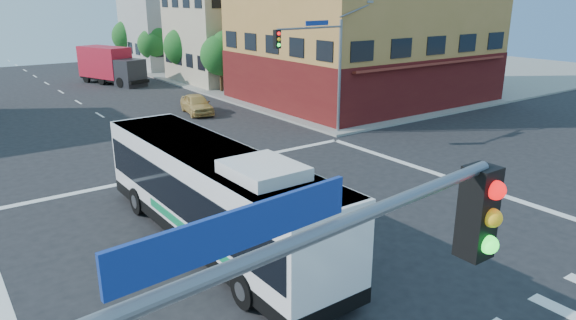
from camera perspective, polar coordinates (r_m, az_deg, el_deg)
ground at (r=18.59m, az=2.15°, el=-8.71°), size 120.00×120.00×0.00m
sidewalk_ne at (r=66.58m, az=7.69°, el=10.38°), size 50.00×50.00×0.15m
corner_building_ne at (r=43.82m, az=8.36°, el=14.33°), size 18.10×15.44×14.00m
building_east_near at (r=54.56m, az=-5.73°, el=13.57°), size 12.06×10.06×9.00m
building_east_far at (r=66.99m, az=-11.96°, el=14.44°), size 12.06×10.06×10.00m
signal_mast_ne at (r=30.81m, az=3.58°, el=11.48°), size 7.91×1.13×8.07m
street_tree_a at (r=46.89m, az=-7.38°, el=11.75°), size 3.60×3.60×5.53m
street_tree_b at (r=54.02m, az=-11.54°, el=12.47°), size 3.80×3.80×5.79m
street_tree_c at (r=61.40m, az=-14.70°, el=12.56°), size 3.40×3.40×5.29m
street_tree_d at (r=68.87m, az=-17.24°, el=13.19°), size 4.00×4.00×6.03m
transit_bus at (r=17.75m, az=-8.28°, el=-3.76°), size 2.93×12.63×3.73m
box_truck at (r=54.67m, az=-19.05°, el=9.82°), size 4.82×8.32×3.60m
parked_car at (r=38.85m, az=-10.10°, el=6.15°), size 2.41×4.45×1.44m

